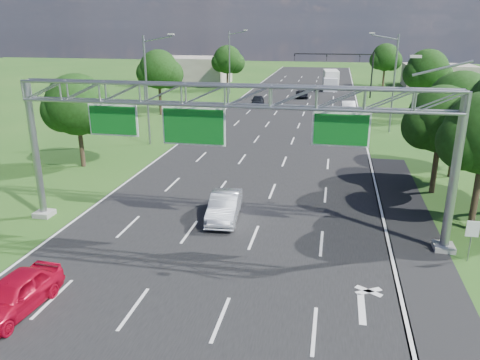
% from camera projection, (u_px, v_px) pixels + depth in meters
% --- Properties ---
extents(ground, '(220.00, 220.00, 0.00)m').
position_uv_depth(ground, '(269.00, 150.00, 42.65)').
color(ground, '#1F4B16').
rests_on(ground, ground).
extents(road, '(18.00, 180.00, 0.02)m').
position_uv_depth(road, '(269.00, 150.00, 42.65)').
color(road, black).
rests_on(road, ground).
extents(road_flare, '(3.00, 30.00, 0.02)m').
position_uv_depth(road_flare, '(411.00, 232.00, 25.85)').
color(road_flare, black).
rests_on(road_flare, ground).
extents(sign_gantry, '(23.50, 1.00, 9.56)m').
position_uv_depth(sign_gantry, '(228.00, 107.00, 23.67)').
color(sign_gantry, gray).
rests_on(sign_gantry, ground).
extents(regulatory_sign, '(0.60, 0.08, 2.10)m').
position_uv_depth(regulatory_sign, '(472.00, 233.00, 22.15)').
color(regulatory_sign, gray).
rests_on(regulatory_sign, ground).
extents(traffic_signal, '(12.21, 0.24, 7.00)m').
position_uv_depth(traffic_signal, '(349.00, 64.00, 72.18)').
color(traffic_signal, black).
rests_on(traffic_signal, ground).
extents(streetlight_l_near, '(2.97, 0.22, 10.16)m').
position_uv_depth(streetlight_l_near, '(148.00, 85.00, 43.02)').
color(streetlight_l_near, gray).
rests_on(streetlight_l_near, ground).
extents(streetlight_l_far, '(2.97, 0.22, 10.16)m').
position_uv_depth(streetlight_l_far, '(231.00, 59.00, 75.58)').
color(streetlight_l_far, gray).
rests_on(streetlight_l_far, ground).
extents(streetlight_r_mid, '(2.97, 0.22, 10.16)m').
position_uv_depth(streetlight_r_mid, '(392.00, 79.00, 48.07)').
color(streetlight_r_mid, gray).
rests_on(streetlight_r_mid, ground).
extents(tree_verge_la, '(5.76, 4.80, 7.40)m').
position_uv_depth(tree_verge_la, '(78.00, 108.00, 36.36)').
color(tree_verge_la, '#2D2116').
rests_on(tree_verge_la, ground).
extents(tree_verge_lb, '(5.76, 4.80, 8.06)m').
position_uv_depth(tree_verge_lb, '(159.00, 71.00, 57.93)').
color(tree_verge_lb, '#2D2116').
rests_on(tree_verge_lb, ground).
extents(tree_verge_lc, '(5.76, 4.80, 7.62)m').
position_uv_depth(tree_verge_lc, '(228.00, 61.00, 80.76)').
color(tree_verge_lc, '#2D2116').
rests_on(tree_verge_lc, ground).
extents(tree_verge_rd, '(5.76, 4.80, 8.28)m').
position_uv_depth(tree_verge_rd, '(428.00, 72.00, 54.63)').
color(tree_verge_rd, '#2D2116').
rests_on(tree_verge_rd, ground).
extents(tree_verge_re, '(5.76, 4.80, 7.84)m').
position_uv_depth(tree_verge_re, '(386.00, 59.00, 83.06)').
color(tree_verge_re, '#2D2116').
rests_on(tree_verge_re, ground).
extents(building_left, '(14.00, 10.00, 5.00)m').
position_uv_depth(building_left, '(191.00, 70.00, 90.65)').
color(building_left, gray).
rests_on(building_left, ground).
extents(building_right, '(12.00, 9.00, 4.00)m').
position_uv_depth(building_right, '(438.00, 76.00, 85.88)').
color(building_right, gray).
rests_on(building_right, ground).
extents(red_coupe, '(2.12, 4.57, 1.52)m').
position_uv_depth(red_coupe, '(15.00, 294.00, 18.44)').
color(red_coupe, red).
rests_on(red_coupe, ground).
extents(silver_sedan, '(2.04, 4.80, 1.54)m').
position_uv_depth(silver_sedan, '(224.00, 206.00, 27.37)').
color(silver_sedan, silver).
rests_on(silver_sedan, ground).
extents(car_queue_b, '(2.24, 4.22, 1.13)m').
position_uv_depth(car_queue_b, '(302.00, 94.00, 73.13)').
color(car_queue_b, black).
rests_on(car_queue_b, ground).
extents(car_queue_c, '(2.24, 4.56, 1.50)m').
position_uv_depth(car_queue_c, '(258.00, 101.00, 65.34)').
color(car_queue_c, black).
rests_on(car_queue_c, ground).
extents(car_queue_d, '(1.87, 4.87, 1.58)m').
position_uv_depth(car_queue_d, '(348.00, 108.00, 59.82)').
color(car_queue_d, white).
rests_on(car_queue_d, ground).
extents(box_truck, '(3.00, 8.59, 3.18)m').
position_uv_depth(box_truck, '(331.00, 80.00, 83.28)').
color(box_truck, silver).
rests_on(box_truck, ground).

